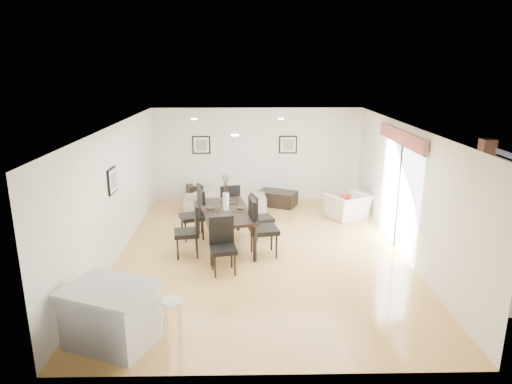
{
  "coord_description": "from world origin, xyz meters",
  "views": [
    {
      "loc": [
        -0.28,
        -9.05,
        3.87
      ],
      "look_at": [
        -0.1,
        0.4,
        1.23
      ],
      "focal_mm": 32.0,
      "sensor_mm": 36.0,
      "label": 1
    }
  ],
  "objects_px": {
    "dining_table": "(226,214)",
    "dining_chair_wnear": "(191,227)",
    "dining_chair_enear": "(259,224)",
    "dining_chair_foot": "(229,203)",
    "coffee_table": "(277,198)",
    "kitchen_island": "(111,315)",
    "dining_chair_head": "(222,242)",
    "bar_stool": "(172,306)",
    "side_table": "(195,194)",
    "sofa": "(225,201)",
    "armchair": "(348,206)",
    "dining_chair_wfar": "(196,211)",
    "dining_chair_efar": "(259,214)"
  },
  "relations": [
    {
      "from": "dining_chair_foot",
      "to": "bar_stool",
      "type": "bearing_deg",
      "value": 67.85
    },
    {
      "from": "dining_table",
      "to": "dining_chair_enear",
      "type": "height_order",
      "value": "dining_chair_enear"
    },
    {
      "from": "dining_chair_enear",
      "to": "kitchen_island",
      "type": "xyz_separation_m",
      "value": [
        -2.18,
        -3.07,
        -0.26
      ]
    },
    {
      "from": "dining_chair_efar",
      "to": "dining_chair_foot",
      "type": "relative_size",
      "value": 0.96
    },
    {
      "from": "dining_table",
      "to": "dining_chair_enear",
      "type": "relative_size",
      "value": 1.73
    },
    {
      "from": "dining_table",
      "to": "dining_chair_wfar",
      "type": "bearing_deg",
      "value": 131.69
    },
    {
      "from": "dining_table",
      "to": "dining_chair_wfar",
      "type": "distance_m",
      "value": 0.9
    },
    {
      "from": "kitchen_island",
      "to": "dining_chair_foot",
      "type": "bearing_deg",
      "value": 95.13
    },
    {
      "from": "dining_table",
      "to": "dining_chair_foot",
      "type": "relative_size",
      "value": 2.0
    },
    {
      "from": "side_table",
      "to": "bar_stool",
      "type": "distance_m",
      "value": 6.91
    },
    {
      "from": "dining_chair_wfar",
      "to": "dining_chair_efar",
      "type": "height_order",
      "value": "dining_chair_wfar"
    },
    {
      "from": "dining_chair_efar",
      "to": "side_table",
      "type": "xyz_separation_m",
      "value": [
        -1.78,
        2.81,
        -0.31
      ]
    },
    {
      "from": "armchair",
      "to": "dining_chair_head",
      "type": "relative_size",
      "value": 0.92
    },
    {
      "from": "coffee_table",
      "to": "dining_chair_head",
      "type": "bearing_deg",
      "value": -82.69
    },
    {
      "from": "dining_chair_enear",
      "to": "side_table",
      "type": "distance_m",
      "value": 4.22
    },
    {
      "from": "dining_chair_foot",
      "to": "side_table",
      "type": "height_order",
      "value": "dining_chair_foot"
    },
    {
      "from": "dining_chair_foot",
      "to": "coffee_table",
      "type": "xyz_separation_m",
      "value": [
        1.29,
        1.76,
        -0.4
      ]
    },
    {
      "from": "dining_chair_head",
      "to": "bar_stool",
      "type": "relative_size",
      "value": 1.63
    },
    {
      "from": "dining_chair_head",
      "to": "armchair",
      "type": "bearing_deg",
      "value": 33.68
    },
    {
      "from": "armchair",
      "to": "coffee_table",
      "type": "distance_m",
      "value": 2.11
    },
    {
      "from": "sofa",
      "to": "dining_chair_foot",
      "type": "xyz_separation_m",
      "value": [
        0.16,
        -1.19,
        0.28
      ]
    },
    {
      "from": "dining_chair_wfar",
      "to": "side_table",
      "type": "xyz_separation_m",
      "value": [
        -0.35,
        2.75,
        -0.37
      ]
    },
    {
      "from": "dining_chair_head",
      "to": "dining_chair_wfar",
      "type": "bearing_deg",
      "value": 99.74
    },
    {
      "from": "kitchen_island",
      "to": "bar_stool",
      "type": "relative_size",
      "value": 2.31
    },
    {
      "from": "bar_stool",
      "to": "dining_chair_foot",
      "type": "bearing_deg",
      "value": 82.45
    },
    {
      "from": "dining_chair_wnear",
      "to": "side_table",
      "type": "height_order",
      "value": "dining_chair_wnear"
    },
    {
      "from": "dining_chair_foot",
      "to": "side_table",
      "type": "distance_m",
      "value": 2.33
    },
    {
      "from": "sofa",
      "to": "dining_chair_head",
      "type": "relative_size",
      "value": 2.04
    },
    {
      "from": "dining_chair_efar",
      "to": "coffee_table",
      "type": "relative_size",
      "value": 0.99
    },
    {
      "from": "dining_chair_wnear",
      "to": "bar_stool",
      "type": "height_order",
      "value": "dining_chair_wnear"
    },
    {
      "from": "armchair",
      "to": "dining_chair_efar",
      "type": "distance_m",
      "value": 2.76
    },
    {
      "from": "armchair",
      "to": "dining_chair_wfar",
      "type": "bearing_deg",
      "value": -10.98
    },
    {
      "from": "dining_chair_head",
      "to": "coffee_table",
      "type": "xyz_separation_m",
      "value": [
        1.33,
        4.26,
        -0.39
      ]
    },
    {
      "from": "dining_table",
      "to": "dining_chair_wnear",
      "type": "xyz_separation_m",
      "value": [
        -0.71,
        -0.49,
        -0.13
      ]
    },
    {
      "from": "dining_table",
      "to": "bar_stool",
      "type": "relative_size",
      "value": 3.3
    },
    {
      "from": "dining_table",
      "to": "bar_stool",
      "type": "height_order",
      "value": "dining_table"
    },
    {
      "from": "sofa",
      "to": "dining_chair_foot",
      "type": "distance_m",
      "value": 1.23
    },
    {
      "from": "sofa",
      "to": "bar_stool",
      "type": "height_order",
      "value": "bar_stool"
    },
    {
      "from": "dining_chair_enear",
      "to": "bar_stool",
      "type": "distance_m",
      "value": 3.35
    },
    {
      "from": "armchair",
      "to": "dining_chair_wfar",
      "type": "height_order",
      "value": "dining_chair_wfar"
    },
    {
      "from": "dining_table",
      "to": "dining_chair_wnear",
      "type": "distance_m",
      "value": 0.87
    },
    {
      "from": "dining_table",
      "to": "bar_stool",
      "type": "xyz_separation_m",
      "value": [
        -0.62,
        -3.6,
        -0.19
      ]
    },
    {
      "from": "dining_chair_foot",
      "to": "coffee_table",
      "type": "distance_m",
      "value": 2.22
    },
    {
      "from": "dining_table",
      "to": "dining_chair_efar",
      "type": "distance_m",
      "value": 0.88
    },
    {
      "from": "sofa",
      "to": "bar_stool",
      "type": "xyz_separation_m",
      "value": [
        -0.48,
        -6.03,
        0.24
      ]
    },
    {
      "from": "dining_chair_efar",
      "to": "side_table",
      "type": "relative_size",
      "value": 1.93
    },
    {
      "from": "bar_stool",
      "to": "dining_chair_enear",
      "type": "bearing_deg",
      "value": 66.83
    },
    {
      "from": "bar_stool",
      "to": "sofa",
      "type": "bearing_deg",
      "value": 85.47
    },
    {
      "from": "dining_chair_head",
      "to": "side_table",
      "type": "xyz_separation_m",
      "value": [
        -1.04,
        4.54,
        -0.33
      ]
    },
    {
      "from": "armchair",
      "to": "bar_stool",
      "type": "bearing_deg",
      "value": 25.5
    }
  ]
}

